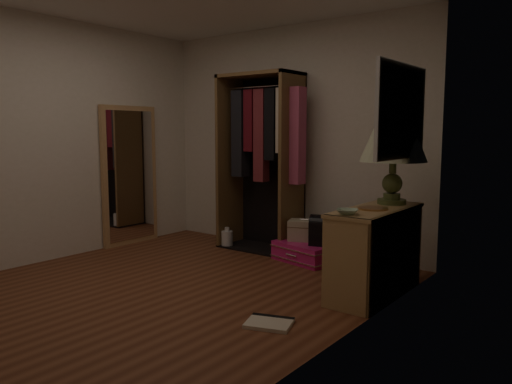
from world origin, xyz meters
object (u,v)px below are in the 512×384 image
at_px(train_case, 304,230).
at_px(white_jug, 227,239).
at_px(pink_suitcase, 308,252).
at_px(table_lamp, 394,144).
at_px(floor_mirror, 130,176).
at_px(black_bag, 324,230).
at_px(console_bookshelf, 376,248).
at_px(open_wardrobe, 265,146).

xyz_separation_m(train_case, white_jug, (-1.04, -0.08, -0.22)).
relative_size(pink_suitcase, train_case, 1.94).
relative_size(pink_suitcase, table_lamp, 1.04).
height_order(train_case, white_jug, train_case).
relative_size(floor_mirror, black_bag, 5.04).
height_order(console_bookshelf, train_case, console_bookshelf).
relative_size(train_case, table_lamp, 0.54).
bearing_deg(black_bag, pink_suitcase, 161.46).
relative_size(open_wardrobe, table_lamp, 2.80).
relative_size(floor_mirror, table_lamp, 2.32).
height_order(console_bookshelf, white_jug, console_bookshelf).
relative_size(console_bookshelf, floor_mirror, 0.66).
height_order(black_bag, white_jug, black_bag).
bearing_deg(floor_mirror, black_bag, 13.80).
bearing_deg(floor_mirror, train_case, 17.26).
height_order(console_bookshelf, pink_suitcase, console_bookshelf).
bearing_deg(white_jug, open_wardrobe, 24.41).
relative_size(open_wardrobe, black_bag, 6.08).
bearing_deg(white_jug, console_bookshelf, -14.16).
bearing_deg(train_case, white_jug, 163.23).
xyz_separation_m(black_bag, white_jug, (-1.33, -0.02, -0.27)).
xyz_separation_m(open_wardrobe, pink_suitcase, (0.70, -0.17, -1.12)).
distance_m(console_bookshelf, open_wardrobe, 2.06).
bearing_deg(floor_mirror, pink_suitcase, 15.22).
bearing_deg(white_jug, table_lamp, -6.61).
bearing_deg(floor_mirror, table_lamp, 5.70).
distance_m(black_bag, white_jug, 1.36).
bearing_deg(black_bag, floor_mirror, 177.26).
xyz_separation_m(open_wardrobe, black_bag, (0.91, -0.17, -0.85)).
xyz_separation_m(pink_suitcase, black_bag, (0.21, -0.01, 0.27)).
bearing_deg(pink_suitcase, console_bookshelf, -16.42).
relative_size(open_wardrobe, pink_suitcase, 2.69).
distance_m(console_bookshelf, white_jug, 2.25).
relative_size(floor_mirror, white_jug, 7.08).
height_order(open_wardrobe, train_case, open_wardrobe).
xyz_separation_m(floor_mirror, train_case, (2.12, 0.66, -0.53)).
height_order(open_wardrobe, pink_suitcase, open_wardrobe).
bearing_deg(open_wardrobe, white_jug, -155.59).
bearing_deg(black_bag, console_bookshelf, -50.77).
bearing_deg(train_case, pink_suitcase, -56.11).
bearing_deg(table_lamp, floor_mirror, -174.30).
relative_size(console_bookshelf, train_case, 2.85).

